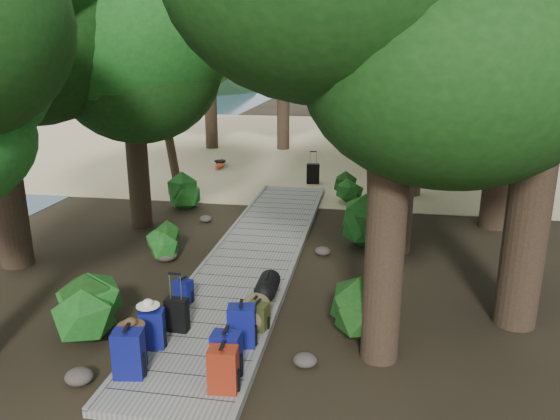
% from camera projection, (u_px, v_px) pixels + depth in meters
% --- Properties ---
extents(ground, '(120.00, 120.00, 0.00)m').
position_uv_depth(ground, '(247.00, 273.00, 11.61)').
color(ground, black).
rests_on(ground, ground).
extents(sand_beach, '(40.00, 22.00, 0.02)m').
position_uv_depth(sand_beach, '(321.00, 145.00, 26.71)').
color(sand_beach, tan).
rests_on(sand_beach, ground).
extents(distant_hill, '(32.00, 16.00, 12.00)m').
position_uv_depth(distant_hill, '(6.00, 88.00, 63.47)').
color(distant_hill, black).
rests_on(distant_hill, ground).
extents(boardwalk, '(2.00, 12.00, 0.12)m').
position_uv_depth(boardwalk, '(257.00, 253.00, 12.54)').
color(boardwalk, gray).
rests_on(boardwalk, ground).
extents(backpack_left_a, '(0.46, 0.35, 0.78)m').
position_uv_depth(backpack_left_a, '(129.00, 351.00, 7.65)').
color(backpack_left_a, navy).
rests_on(backpack_left_a, boardwalk).
extents(backpack_left_b, '(0.43, 0.36, 0.68)m').
position_uv_depth(backpack_left_b, '(131.00, 346.00, 7.90)').
color(backpack_left_b, black).
rests_on(backpack_left_b, boardwalk).
extents(backpack_left_c, '(0.42, 0.34, 0.69)m').
position_uv_depth(backpack_left_c, '(152.00, 327.00, 8.42)').
color(backpack_left_c, navy).
rests_on(backpack_left_c, boardwalk).
extents(backpack_left_d, '(0.37, 0.31, 0.48)m').
position_uv_depth(backpack_left_d, '(183.00, 290.00, 9.94)').
color(backpack_left_d, navy).
rests_on(backpack_left_d, boardwalk).
extents(backpack_right_a, '(0.42, 0.31, 0.71)m').
position_uv_depth(backpack_right_a, '(223.00, 367.00, 7.34)').
color(backpack_right_a, maroon).
rests_on(backpack_right_a, boardwalk).
extents(backpack_right_b, '(0.41, 0.29, 0.74)m').
position_uv_depth(backpack_right_b, '(226.00, 352.00, 7.67)').
color(backpack_right_b, navy).
rests_on(backpack_right_b, boardwalk).
extents(backpack_right_c, '(0.47, 0.37, 0.73)m').
position_uv_depth(backpack_right_c, '(242.00, 324.00, 8.47)').
color(backpack_right_c, navy).
rests_on(backpack_right_c, boardwalk).
extents(backpack_right_d, '(0.38, 0.31, 0.51)m').
position_uv_depth(backpack_right_d, '(258.00, 315.00, 8.97)').
color(backpack_right_d, '#343617').
rests_on(backpack_right_d, boardwalk).
extents(duffel_right_khaki, '(0.47, 0.65, 0.40)m').
position_uv_depth(duffel_right_khaki, '(254.00, 312.00, 9.21)').
color(duffel_right_khaki, brown).
rests_on(duffel_right_khaki, boardwalk).
extents(duffel_right_black, '(0.41, 0.64, 0.40)m').
position_uv_depth(duffel_right_black, '(267.00, 286.00, 10.20)').
color(duffel_right_black, black).
rests_on(duffel_right_black, boardwalk).
extents(suitcase_on_boardwalk, '(0.38, 0.22, 0.57)m').
position_uv_depth(suitcase_on_boardwalk, '(177.00, 315.00, 8.93)').
color(suitcase_on_boardwalk, black).
rests_on(suitcase_on_boardwalk, boardwalk).
extents(lone_suitcase_on_sand, '(0.47, 0.32, 0.69)m').
position_uv_depth(lone_suitcase_on_sand, '(313.00, 174.00, 19.02)').
color(lone_suitcase_on_sand, black).
rests_on(lone_suitcase_on_sand, sand_beach).
extents(hat_brown, '(0.40, 0.40, 0.12)m').
position_uv_depth(hat_brown, '(131.00, 322.00, 7.75)').
color(hat_brown, '#51351E').
rests_on(hat_brown, backpack_left_b).
extents(hat_white, '(0.36, 0.36, 0.12)m').
position_uv_depth(hat_white, '(148.00, 302.00, 8.32)').
color(hat_white, silver).
rests_on(hat_white, backpack_left_c).
extents(kayak, '(1.17, 3.32, 0.33)m').
position_uv_depth(kayak, '(220.00, 163.00, 21.73)').
color(kayak, '#B8300F').
rests_on(kayak, sand_beach).
extents(sun_lounger, '(1.10, 2.18, 0.67)m').
position_uv_depth(sun_lounger, '(375.00, 164.00, 20.56)').
color(sun_lounger, silver).
rests_on(sun_lounger, sand_beach).
extents(tree_right_a, '(4.94, 4.94, 8.23)m').
position_uv_depth(tree_right_a, '(394.00, 86.00, 7.28)').
color(tree_right_a, '#0F330E').
rests_on(tree_right_a, ground).
extents(tree_right_b, '(5.61, 5.61, 10.03)m').
position_uv_depth(tree_right_b, '(555.00, 19.00, 8.06)').
color(tree_right_b, '#0F330E').
rests_on(tree_right_b, ground).
extents(tree_right_c, '(5.39, 5.39, 9.33)m').
position_uv_depth(tree_right_c, '(409.00, 44.00, 11.55)').
color(tree_right_c, '#0F330E').
rests_on(tree_right_c, ground).
extents(tree_right_e, '(5.23, 5.23, 9.42)m').
position_uv_depth(tree_right_e, '(420.00, 43.00, 16.36)').
color(tree_right_e, '#0F330E').
rests_on(tree_right_e, ground).
extents(tree_right_f, '(5.26, 5.26, 9.40)m').
position_uv_depth(tree_right_f, '(495.00, 44.00, 17.98)').
color(tree_right_f, '#0F330E').
rests_on(tree_right_f, ground).
extents(tree_left_c, '(4.58, 4.58, 7.97)m').
position_uv_depth(tree_left_c, '(131.00, 73.00, 13.52)').
color(tree_left_c, '#0F330E').
rests_on(tree_left_c, ground).
extents(tree_back_a, '(4.73, 4.73, 8.19)m').
position_uv_depth(tree_back_a, '(283.00, 59.00, 24.40)').
color(tree_back_a, '#0F330E').
rests_on(tree_back_a, ground).
extents(tree_back_b, '(6.07, 6.07, 10.84)m').
position_uv_depth(tree_back_b, '(369.00, 28.00, 24.67)').
color(tree_back_b, '#0F330E').
rests_on(tree_back_b, ground).
extents(tree_back_c, '(5.11, 5.11, 9.20)m').
position_uv_depth(tree_back_c, '(438.00, 47.00, 24.29)').
color(tree_back_c, '#0F330E').
rests_on(tree_back_c, ground).
extents(tree_back_d, '(4.96, 4.96, 8.27)m').
position_uv_depth(tree_back_d, '(209.00, 58.00, 24.67)').
color(tree_back_d, '#0F330E').
rests_on(tree_back_d, ground).
extents(palm_right_a, '(4.06, 4.06, 6.92)m').
position_uv_depth(palm_right_a, '(383.00, 89.00, 15.35)').
color(palm_right_a, '#113910').
rests_on(palm_right_a, ground).
extents(palm_right_b, '(4.71, 4.71, 9.09)m').
position_uv_depth(palm_right_b, '(434.00, 49.00, 20.52)').
color(palm_right_b, '#113910').
rests_on(palm_right_b, ground).
extents(palm_right_c, '(4.37, 4.37, 6.96)m').
position_uv_depth(palm_right_c, '(378.00, 75.00, 22.55)').
color(palm_right_c, '#113910').
rests_on(palm_right_c, ground).
extents(palm_left_a, '(4.07, 4.07, 6.48)m').
position_uv_depth(palm_left_a, '(165.00, 91.00, 17.78)').
color(palm_left_a, '#113910').
rests_on(palm_left_a, ground).
extents(rock_left_a, '(0.41, 0.37, 0.23)m').
position_uv_depth(rock_left_a, '(79.00, 377.00, 7.76)').
color(rock_left_a, '#4C473F').
rests_on(rock_left_a, ground).
extents(rock_left_b, '(0.32, 0.29, 0.18)m').
position_uv_depth(rock_left_b, '(101.00, 300.00, 10.17)').
color(rock_left_b, '#4C473F').
rests_on(rock_left_b, ground).
extents(rock_left_c, '(0.54, 0.48, 0.30)m').
position_uv_depth(rock_left_c, '(166.00, 255.00, 12.20)').
color(rock_left_c, '#4C473F').
rests_on(rock_left_c, ground).
extents(rock_left_d, '(0.34, 0.30, 0.18)m').
position_uv_depth(rock_left_d, '(206.00, 219.00, 14.93)').
color(rock_left_d, '#4C473F').
rests_on(rock_left_d, ground).
extents(rock_right_a, '(0.37, 0.33, 0.20)m').
position_uv_depth(rock_right_a, '(305.00, 360.00, 8.19)').
color(rock_right_a, '#4C473F').
rests_on(rock_right_a, ground).
extents(rock_right_b, '(0.52, 0.47, 0.28)m').
position_uv_depth(rock_right_b, '(352.00, 311.00, 9.62)').
color(rock_right_b, '#4C473F').
rests_on(rock_right_b, ground).
extents(rock_right_c, '(0.36, 0.32, 0.20)m').
position_uv_depth(rock_right_c, '(323.00, 251.00, 12.56)').
color(rock_right_c, '#4C473F').
rests_on(rock_right_c, ground).
extents(rock_right_d, '(0.61, 0.55, 0.33)m').
position_uv_depth(rock_right_d, '(384.00, 216.00, 14.89)').
color(rock_right_d, '#4C473F').
rests_on(rock_right_d, ground).
extents(shrub_left_a, '(1.24, 1.24, 1.12)m').
position_uv_depth(shrub_left_a, '(85.00, 304.00, 8.95)').
color(shrub_left_a, '#164A16').
rests_on(shrub_left_a, ground).
extents(shrub_left_b, '(0.86, 0.86, 0.77)m').
position_uv_depth(shrub_left_b, '(163.00, 241.00, 12.36)').
color(shrub_left_b, '#164A16').
rests_on(shrub_left_b, ground).
extents(shrub_left_c, '(1.12, 1.12, 1.01)m').
position_uv_depth(shrub_left_c, '(187.00, 193.00, 16.00)').
color(shrub_left_c, '#164A16').
rests_on(shrub_left_c, ground).
extents(shrub_right_a, '(1.14, 1.14, 1.02)m').
position_uv_depth(shrub_right_a, '(356.00, 314.00, 8.73)').
color(shrub_right_a, '#164A16').
rests_on(shrub_right_a, ground).
extents(shrub_right_b, '(1.36, 1.36, 1.22)m').
position_uv_depth(shrub_right_b, '(365.00, 222.00, 12.97)').
color(shrub_right_b, '#164A16').
rests_on(shrub_right_b, ground).
extents(shrub_right_c, '(0.85, 0.85, 0.76)m').
position_uv_depth(shrub_right_c, '(346.00, 190.00, 16.78)').
color(shrub_right_c, '#164A16').
rests_on(shrub_right_c, ground).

